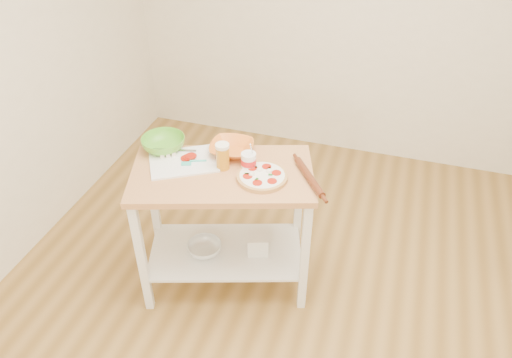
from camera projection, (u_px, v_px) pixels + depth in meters
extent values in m
cube|color=olive|center=(287.00, 338.00, 3.08)|extent=(4.00, 4.50, 0.02)
cube|color=#EDE3C8|center=(364.00, 6.00, 4.01)|extent=(4.00, 0.02, 2.70)
cube|color=tan|center=(222.00, 175.00, 2.95)|extent=(1.20, 0.89, 0.04)
cube|color=white|center=(226.00, 251.00, 3.32)|extent=(1.11, 0.81, 0.02)
cube|color=white|center=(142.00, 260.00, 3.01)|extent=(0.06, 0.06, 0.86)
cube|color=white|center=(155.00, 207.00, 3.41)|extent=(0.06, 0.06, 0.86)
cube|color=white|center=(304.00, 259.00, 3.02)|extent=(0.06, 0.06, 0.86)
cube|color=white|center=(298.00, 206.00, 3.42)|extent=(0.06, 0.06, 0.86)
cylinder|color=tan|center=(262.00, 177.00, 2.88)|extent=(0.30, 0.30, 0.02)
cylinder|color=tan|center=(262.00, 176.00, 2.87)|extent=(0.30, 0.30, 0.01)
cylinder|color=white|center=(262.00, 176.00, 2.87)|extent=(0.26, 0.26, 0.01)
cylinder|color=#A6180A|center=(276.00, 173.00, 2.88)|extent=(0.06, 0.06, 0.01)
cylinder|color=#A6180A|center=(267.00, 167.00, 2.93)|extent=(0.06, 0.06, 0.01)
cylinder|color=#A6180A|center=(253.00, 168.00, 2.92)|extent=(0.06, 0.06, 0.01)
cylinder|color=#A6180A|center=(248.00, 176.00, 2.86)|extent=(0.06, 0.06, 0.01)
cylinder|color=#A6180A|center=(257.00, 183.00, 2.80)|extent=(0.06, 0.06, 0.01)
cylinder|color=#A6180A|center=(272.00, 181.00, 2.82)|extent=(0.06, 0.06, 0.01)
sphere|color=white|center=(269.00, 172.00, 2.89)|extent=(0.04, 0.04, 0.04)
sphere|color=white|center=(259.00, 170.00, 2.91)|extent=(0.04, 0.04, 0.04)
sphere|color=white|center=(252.00, 175.00, 2.87)|extent=(0.04, 0.04, 0.04)
plane|color=#1C5316|center=(270.00, 174.00, 2.86)|extent=(0.03, 0.03, 0.00)
plane|color=#1C5316|center=(269.00, 168.00, 2.92)|extent=(0.03, 0.03, 0.00)
plane|color=#1C5316|center=(256.00, 167.00, 2.93)|extent=(0.04, 0.04, 0.00)
plane|color=#1C5316|center=(247.00, 173.00, 2.87)|extent=(0.03, 0.03, 0.00)
plane|color=#1C5316|center=(257.00, 179.00, 2.83)|extent=(0.03, 0.03, 0.00)
cube|color=white|center=(183.00, 162.00, 3.01)|extent=(0.50, 0.46, 0.01)
cube|color=#F4EACC|center=(162.00, 155.00, 3.03)|extent=(0.03, 0.03, 0.02)
cube|color=#F4EACC|center=(168.00, 155.00, 3.04)|extent=(0.03, 0.03, 0.02)
cube|color=#F4EACC|center=(174.00, 154.00, 3.05)|extent=(0.03, 0.03, 0.02)
cube|color=#F4EACC|center=(162.00, 152.00, 3.06)|extent=(0.03, 0.03, 0.02)
cube|color=#F4EACC|center=(168.00, 152.00, 3.07)|extent=(0.03, 0.03, 0.02)
cube|color=#F4EACC|center=(173.00, 151.00, 3.07)|extent=(0.03, 0.03, 0.02)
cylinder|color=#A6180A|center=(186.00, 158.00, 3.03)|extent=(0.07, 0.07, 0.01)
cylinder|color=#A6180A|center=(189.00, 157.00, 3.02)|extent=(0.07, 0.07, 0.01)
cylinder|color=#A6180A|center=(191.00, 156.00, 3.02)|extent=(0.07, 0.07, 0.01)
cube|color=#34C5AB|center=(186.00, 164.00, 2.98)|extent=(0.07, 0.05, 0.01)
cylinder|color=#34C5AB|center=(198.00, 161.00, 3.00)|extent=(0.10, 0.05, 0.01)
cube|color=silver|center=(182.00, 151.00, 3.09)|extent=(0.18, 0.07, 0.00)
cube|color=black|center=(161.00, 151.00, 3.09)|extent=(0.10, 0.04, 0.01)
imported|color=orange|center=(232.00, 149.00, 3.08)|extent=(0.29, 0.29, 0.07)
imported|color=#5DB02E|center=(163.00, 144.00, 3.11)|extent=(0.37, 0.37, 0.08)
cylinder|color=#C47E17|center=(223.00, 158.00, 2.93)|extent=(0.08, 0.08, 0.14)
cylinder|color=white|center=(222.00, 146.00, 2.88)|extent=(0.08, 0.08, 0.02)
cylinder|color=white|center=(249.00, 161.00, 2.93)|extent=(0.09, 0.09, 0.11)
cylinder|color=red|center=(249.00, 161.00, 2.93)|extent=(0.09, 0.09, 0.04)
cylinder|color=silver|center=(252.00, 150.00, 2.88)|extent=(0.01, 0.06, 0.11)
cylinder|color=#602B15|center=(309.00, 177.00, 2.86)|extent=(0.24, 0.32, 0.04)
imported|color=silver|center=(205.00, 248.00, 3.28)|extent=(0.27, 0.27, 0.07)
cube|color=white|center=(258.00, 243.00, 3.27)|extent=(0.17, 0.17, 0.13)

